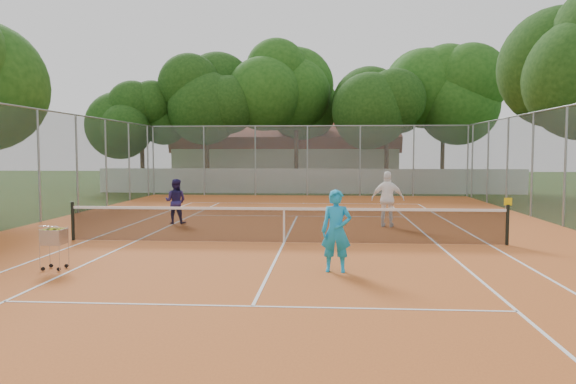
# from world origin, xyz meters

# --- Properties ---
(ground) EXTENTS (120.00, 120.00, 0.00)m
(ground) POSITION_xyz_m (0.00, 0.00, 0.00)
(ground) COLOR #19320D
(ground) RESTS_ON ground
(court_pad) EXTENTS (18.00, 34.00, 0.02)m
(court_pad) POSITION_xyz_m (0.00, 0.00, 0.01)
(court_pad) COLOR #BE5D25
(court_pad) RESTS_ON ground
(court_lines) EXTENTS (10.98, 23.78, 0.01)m
(court_lines) POSITION_xyz_m (0.00, 0.00, 0.02)
(court_lines) COLOR white
(court_lines) RESTS_ON court_pad
(tennis_net) EXTENTS (11.88, 0.10, 0.98)m
(tennis_net) POSITION_xyz_m (0.00, 0.00, 0.51)
(tennis_net) COLOR black
(tennis_net) RESTS_ON court_pad
(perimeter_fence) EXTENTS (18.00, 34.00, 4.00)m
(perimeter_fence) POSITION_xyz_m (0.00, 0.00, 2.00)
(perimeter_fence) COLOR slate
(perimeter_fence) RESTS_ON ground
(boundary_wall) EXTENTS (26.00, 0.30, 1.50)m
(boundary_wall) POSITION_xyz_m (0.00, 19.00, 0.75)
(boundary_wall) COLOR silver
(boundary_wall) RESTS_ON ground
(clubhouse) EXTENTS (16.40, 9.00, 4.40)m
(clubhouse) POSITION_xyz_m (-2.00, 29.00, 2.20)
(clubhouse) COLOR beige
(clubhouse) RESTS_ON ground
(tropical_trees) EXTENTS (29.00, 19.00, 10.00)m
(tropical_trees) POSITION_xyz_m (0.00, 22.00, 5.00)
(tropical_trees) COLOR black
(tropical_trees) RESTS_ON ground
(player_near) EXTENTS (0.64, 0.45, 1.69)m
(player_near) POSITION_xyz_m (1.36, -3.67, 0.87)
(player_near) COLOR #199AD7
(player_near) RESTS_ON court_pad
(player_far_left) EXTENTS (0.80, 0.65, 1.55)m
(player_far_left) POSITION_xyz_m (-4.06, 3.83, 0.80)
(player_far_left) COLOR #231B52
(player_far_left) RESTS_ON court_pad
(player_far_right) EXTENTS (1.15, 0.66, 1.84)m
(player_far_right) POSITION_xyz_m (3.16, 3.52, 0.94)
(player_far_right) COLOR white
(player_far_right) RESTS_ON court_pad
(ball_hopper) EXTENTS (0.45, 0.45, 0.94)m
(ball_hopper) POSITION_xyz_m (-4.51, -3.89, 0.49)
(ball_hopper) COLOR silver
(ball_hopper) RESTS_ON court_pad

